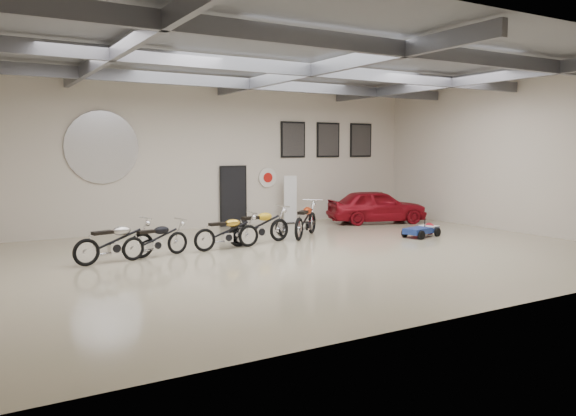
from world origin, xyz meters
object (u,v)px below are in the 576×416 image
banner_stand (290,199)px  motorcycle_yellow (259,225)px  motorcycle_black (156,239)px  motorcycle_red (306,219)px  motorcycle_silver (115,241)px  motorcycle_gold (227,231)px  vintage_car (377,206)px  go_kart (424,228)px

banner_stand → motorcycle_yellow: size_ratio=0.86×
banner_stand → motorcycle_black: bearing=-137.3°
motorcycle_red → motorcycle_silver: bearing=146.9°
banner_stand → motorcycle_black: 7.43m
motorcycle_gold → vintage_car: 7.49m
banner_stand → vintage_car: (2.87, -1.50, -0.28)m
motorcycle_red → vintage_car: (4.11, 1.55, 0.06)m
go_kart → banner_stand: bearing=100.3°
motorcycle_yellow → vintage_car: bearing=8.9°
banner_stand → motorcycle_gold: (-4.26, -3.80, -0.40)m
banner_stand → motorcycle_yellow: (-3.08, -3.46, -0.36)m
motorcycle_silver → motorcycle_red: motorcycle_red is taller
go_kart → vintage_car: bearing=63.5°
motorcycle_black → go_kart: 8.38m
banner_stand → motorcycle_yellow: 4.65m
motorcycle_silver → go_kart: (9.38, -0.79, -0.25)m
motorcycle_silver → motorcycle_black: size_ratio=1.11×
motorcycle_black → go_kart: (8.33, -0.91, -0.19)m
motorcycle_silver → motorcycle_yellow: (4.27, 0.59, 0.02)m
banner_stand → go_kart: (2.03, -4.84, -0.62)m
motorcycle_gold → motorcycle_yellow: size_ratio=0.92×
vintage_car → motorcycle_black: bearing=123.1°
motorcycle_silver → vintage_car: bearing=2.2°
motorcycle_gold → go_kart: (6.29, -1.04, -0.22)m
banner_stand → motorcycle_silver: bearing=-140.5°
banner_stand → motorcycle_black: banner_stand is taller
motorcycle_silver → motorcycle_black: (1.06, 0.12, -0.05)m
motorcycle_black → motorcycle_gold: (2.04, 0.13, 0.03)m
go_kart → vintage_car: (0.84, 3.34, 0.34)m
banner_stand → go_kart: bearing=-56.6°
motorcycle_gold → vintage_car: (7.13, 2.30, 0.12)m
motorcycle_red → motorcycle_black: bearing=147.5°
motorcycle_yellow → motorcycle_red: motorcycle_red is taller
banner_stand → motorcycle_gold: size_ratio=0.94×
motorcycle_yellow → motorcycle_black: bearing=178.9°
motorcycle_black → motorcycle_red: size_ratio=0.84×
motorcycle_yellow → banner_stand: bearing=38.9°
motorcycle_gold → go_kart: size_ratio=1.24×
motorcycle_gold → vintage_car: vintage_car is taller
motorcycle_black → motorcycle_yellow: (3.21, 0.47, 0.07)m
motorcycle_silver → vintage_car: (10.22, 2.56, 0.10)m
motorcycle_gold → go_kart: bearing=-12.6°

